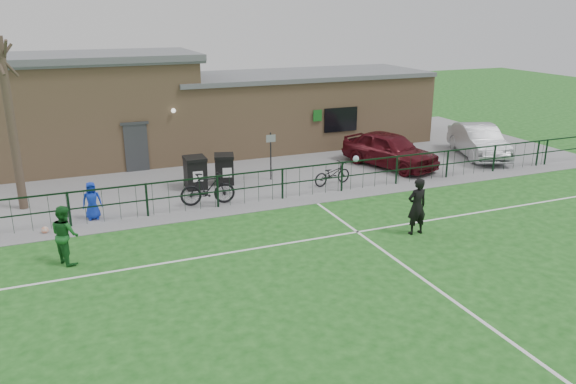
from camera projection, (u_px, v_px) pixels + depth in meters
name	position (u px, v px, depth m)	size (l,w,h in m)	color
ground	(365.00, 300.00, 13.78)	(90.00, 90.00, 0.00)	#195418
paving_strip	(218.00, 166.00, 25.66)	(34.00, 13.00, 0.02)	slate
pitch_line_touch	(259.00, 204.00, 20.64)	(28.00, 0.10, 0.01)	white
pitch_line_mid	(300.00, 241.00, 17.30)	(28.00, 0.10, 0.01)	white
pitch_line_perp	(433.00, 286.00, 14.49)	(0.10, 16.00, 0.01)	white
perimeter_fence	(257.00, 187.00, 20.63)	(28.00, 0.10, 1.20)	black
bare_tree	(12.00, 126.00, 19.22)	(0.30, 0.30, 6.00)	#423228
wheelie_bin_left	(195.00, 174.00, 22.26)	(0.79, 0.89, 1.19)	black
wheelie_bin_right	(224.00, 170.00, 22.89)	(0.74, 0.84, 1.12)	black
sign_post	(271.00, 156.00, 23.25)	(0.06, 0.06, 2.00)	black
car_maroon	(390.00, 150.00, 25.27)	(1.86, 4.64, 1.58)	#4F0E15
car_silver	(478.00, 141.00, 27.03)	(1.62, 4.65, 1.53)	#9A9CA1
bicycle_d	(208.00, 189.00, 20.34)	(0.56, 1.99, 1.20)	black
bicycle_e	(332.00, 174.00, 22.72)	(0.60, 1.73, 0.91)	black
spectator_child	(92.00, 201.00, 18.92)	(0.64, 0.41, 1.30)	#1433C1
goalkeeper_kick	(416.00, 205.00, 17.66)	(1.00, 3.35, 1.90)	black
outfield_player	(65.00, 234.00, 15.61)	(0.82, 0.64, 1.68)	#1B6125
ball_ground	(45.00, 230.00, 17.88)	(0.23, 0.23, 0.23)	white
clubhouse	(182.00, 109.00, 27.30)	(24.25, 5.40, 4.96)	tan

